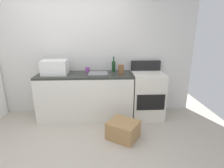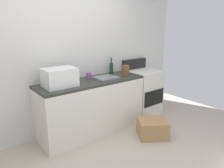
# 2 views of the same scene
# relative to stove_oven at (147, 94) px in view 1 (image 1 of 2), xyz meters

# --- Properties ---
(ground_plane) EXTENTS (6.00, 6.00, 0.00)m
(ground_plane) POSITION_rel_stove_oven_xyz_m (-1.52, -1.21, -0.47)
(ground_plane) COLOR #B2A899
(wall_back) EXTENTS (5.00, 0.10, 2.60)m
(wall_back) POSITION_rel_stove_oven_xyz_m (-1.52, 0.34, 0.83)
(wall_back) COLOR silver
(wall_back) RESTS_ON ground_plane
(kitchen_counter) EXTENTS (1.80, 0.60, 0.90)m
(kitchen_counter) POSITION_rel_stove_oven_xyz_m (-1.22, -0.01, -0.02)
(kitchen_counter) COLOR silver
(kitchen_counter) RESTS_ON ground_plane
(stove_oven) EXTENTS (0.60, 0.61, 1.10)m
(stove_oven) POSITION_rel_stove_oven_xyz_m (0.00, 0.00, 0.00)
(stove_oven) COLOR silver
(stove_oven) RESTS_ON ground_plane
(microwave) EXTENTS (0.46, 0.34, 0.27)m
(microwave) POSITION_rel_stove_oven_xyz_m (-1.77, -0.01, 0.57)
(microwave) COLOR white
(microwave) RESTS_ON kitchen_counter
(sink_basin) EXTENTS (0.36, 0.32, 0.03)m
(sink_basin) POSITION_rel_stove_oven_xyz_m (-0.97, -0.06, 0.45)
(sink_basin) COLOR slate
(sink_basin) RESTS_ON kitchen_counter
(wine_bottle) EXTENTS (0.07, 0.07, 0.30)m
(wine_bottle) POSITION_rel_stove_oven_xyz_m (-0.66, 0.18, 0.54)
(wine_bottle) COLOR #193F1E
(wine_bottle) RESTS_ON kitchen_counter
(coffee_mug) EXTENTS (0.08, 0.08, 0.10)m
(coffee_mug) POSITION_rel_stove_oven_xyz_m (-1.18, 0.14, 0.48)
(coffee_mug) COLOR purple
(coffee_mug) RESTS_ON kitchen_counter
(knife_block) EXTENTS (0.10, 0.10, 0.18)m
(knife_block) POSITION_rel_stove_oven_xyz_m (-0.54, -0.07, 0.52)
(knife_block) COLOR brown
(knife_block) RESTS_ON kitchen_counter
(cardboard_box_large) EXTENTS (0.60, 0.59, 0.29)m
(cardboard_box_large) POSITION_rel_stove_oven_xyz_m (-0.56, -0.77, -0.32)
(cardboard_box_large) COLOR #A37A4C
(cardboard_box_large) RESTS_ON ground_plane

